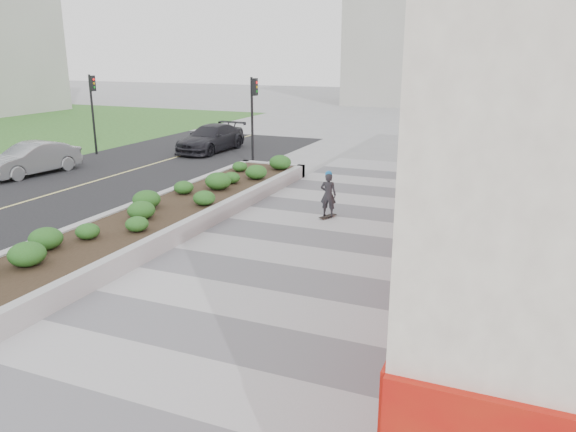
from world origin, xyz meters
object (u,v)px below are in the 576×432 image
at_px(traffic_signal_far, 93,103).
at_px(car_silver, 32,159).
at_px(traffic_signal_near, 253,108).
at_px(planter, 154,217).
at_px(skateboarder, 328,194).
at_px(car_dark, 211,138).

bearing_deg(traffic_signal_far, car_silver, -80.01).
relative_size(traffic_signal_near, car_silver, 0.96).
bearing_deg(car_silver, planter, -17.92).
bearing_deg(planter, car_silver, 154.67).
bearing_deg(traffic_signal_near, skateboarder, -48.89).
relative_size(car_silver, car_dark, 0.87).
bearing_deg(skateboarder, car_silver, -165.28).
height_order(skateboarder, car_silver, skateboarder).
bearing_deg(traffic_signal_near, car_silver, -145.12).
height_order(planter, traffic_signal_far, traffic_signal_far).
xyz_separation_m(traffic_signal_near, car_dark, (-4.00, 2.73, -2.03)).
relative_size(traffic_signal_far, car_silver, 0.96).
bearing_deg(car_silver, traffic_signal_far, 107.40).
height_order(car_silver, car_dark, car_dark).
bearing_deg(traffic_signal_near, planter, -80.65).
bearing_deg(skateboarder, traffic_signal_near, 151.31).
xyz_separation_m(traffic_signal_near, car_silver, (-8.27, -5.77, -2.04)).
xyz_separation_m(traffic_signal_far, car_dark, (5.20, 3.23, -2.03)).
relative_size(planter, car_dark, 3.60).
xyz_separation_m(planter, car_silver, (-10.00, 4.73, 0.30)).
distance_m(planter, car_dark, 14.42).
height_order(planter, car_silver, car_silver).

